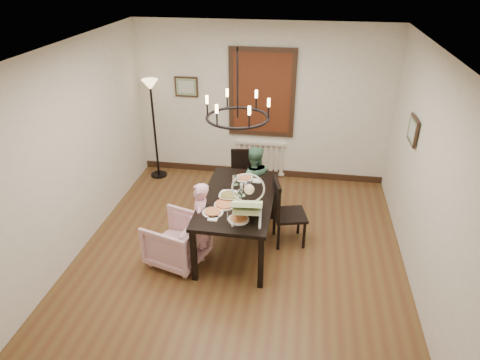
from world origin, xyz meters
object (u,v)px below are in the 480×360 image
(baby_bouncer, at_px, (247,202))
(seated_man, at_px, (253,188))
(floor_lamp, at_px, (155,131))
(chair_far, at_px, (243,181))
(elderly_woman, at_px, (200,228))
(armchair, at_px, (177,240))
(drinking_glass, at_px, (240,194))
(dining_table, at_px, (238,203))
(chair_right, at_px, (290,211))

(baby_bouncer, bearing_deg, seated_man, 89.12)
(floor_lamp, bearing_deg, chair_far, -26.27)
(seated_man, bearing_deg, chair_far, -60.62)
(chair_far, bearing_deg, seated_man, -57.05)
(chair_far, relative_size, baby_bouncer, 1.59)
(elderly_woman, relative_size, baby_bouncer, 1.55)
(seated_man, bearing_deg, armchair, 46.31)
(floor_lamp, bearing_deg, seated_man, -29.45)
(chair_far, relative_size, drinking_glass, 7.18)
(armchair, bearing_deg, baby_bouncer, 107.54)
(seated_man, bearing_deg, baby_bouncer, 83.89)
(chair_far, distance_m, drinking_glass, 1.19)
(elderly_woman, height_order, floor_lamp, floor_lamp)
(dining_table, height_order, seated_man, seated_man)
(chair_right, xyz_separation_m, baby_bouncer, (-0.52, -0.67, 0.50))
(drinking_glass, bearing_deg, baby_bouncer, -68.89)
(elderly_woman, distance_m, baby_bouncer, 0.86)
(dining_table, relative_size, elderly_woman, 1.84)
(armchair, height_order, seated_man, seated_man)
(dining_table, height_order, baby_bouncer, baby_bouncer)
(seated_man, xyz_separation_m, drinking_glass, (-0.07, -0.88, 0.38))
(chair_far, relative_size, chair_right, 0.95)
(chair_right, distance_m, drinking_glass, 0.81)
(chair_right, relative_size, drinking_glass, 7.60)
(elderly_woman, height_order, drinking_glass, same)
(dining_table, relative_size, baby_bouncer, 2.85)
(dining_table, bearing_deg, floor_lamp, 133.84)
(baby_bouncer, xyz_separation_m, floor_lamp, (-2.04, 2.39, -0.11))
(chair_far, distance_m, armchair, 1.69)
(chair_right, relative_size, armchair, 1.41)
(chair_right, relative_size, seated_man, 1.03)
(elderly_woman, bearing_deg, seated_man, 147.04)
(baby_bouncer, bearing_deg, dining_table, 109.01)
(drinking_glass, distance_m, floor_lamp, 2.73)
(drinking_glass, bearing_deg, chair_right, 21.21)
(armchair, xyz_separation_m, drinking_glass, (0.80, 0.42, 0.55))
(armchair, bearing_deg, elderly_woman, 131.61)
(armchair, distance_m, elderly_woman, 0.36)
(seated_man, height_order, baby_bouncer, baby_bouncer)
(drinking_glass, bearing_deg, armchair, -152.28)
(dining_table, relative_size, drinking_glass, 12.93)
(chair_right, bearing_deg, seated_man, 30.13)
(chair_far, relative_size, elderly_woman, 1.02)
(seated_man, bearing_deg, floor_lamp, -39.41)
(elderly_woman, bearing_deg, baby_bouncer, 72.04)
(elderly_woman, relative_size, seated_man, 0.95)
(armchair, height_order, baby_bouncer, baby_bouncer)
(seated_man, xyz_separation_m, baby_bouncer, (0.09, -1.29, 0.51))
(chair_far, distance_m, baby_bouncer, 1.64)
(chair_right, height_order, elderly_woman, chair_right)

